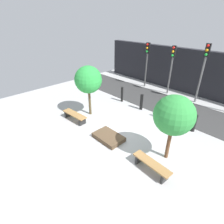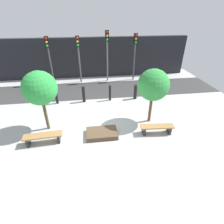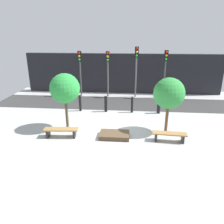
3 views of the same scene
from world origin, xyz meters
TOP-DOWN VIEW (x-y plane):
  - ground_plane at (0.00, 0.00)m, footprint 18.00×18.00m
  - road_strip at (0.00, 4.91)m, footprint 18.00×3.10m
  - building_facade at (0.00, 8.10)m, footprint 16.20×0.50m
  - bench_left at (-2.62, -0.74)m, footprint 1.70×0.56m
  - bench_right at (2.62, -0.74)m, footprint 1.63×0.51m
  - planter_bed at (0.00, -0.54)m, footprint 1.46×0.96m
  - tree_behind_left_bench at (-2.62, 0.38)m, footprint 1.54×1.54m
  - tree_behind_right_bench at (2.62, 0.38)m, footprint 1.55×1.55m
  - bollard_far_left at (-2.54, 3.11)m, footprint 0.16×0.16m
  - bollard_left at (-0.85, 3.11)m, footprint 0.19×0.19m
  - bollard_center at (0.85, 3.11)m, footprint 0.15×0.15m
  - bollard_right at (2.54, 3.11)m, footprint 0.21×0.21m
  - traffic_light_west at (-3.29, 6.74)m, footprint 0.28×0.27m
  - traffic_light_mid_west at (-1.10, 6.74)m, footprint 0.28×0.27m
  - traffic_light_mid_east at (1.10, 6.74)m, footprint 0.28×0.27m
  - traffic_light_east at (3.29, 6.74)m, footprint 0.28×0.27m

SIDE VIEW (x-z plane):
  - ground_plane at x=0.00m, z-range 0.00..0.00m
  - road_strip at x=0.00m, z-range 0.00..0.01m
  - planter_bed at x=0.00m, z-range 0.00..0.22m
  - bench_right at x=2.62m, z-range 0.09..0.52m
  - bench_left at x=-2.62m, z-range 0.10..0.53m
  - bollard_right at x=2.54m, z-range 0.00..0.96m
  - bollard_center at x=0.85m, z-range 0.00..1.01m
  - bollard_left at x=-0.85m, z-range 0.00..1.02m
  - bollard_far_left at x=-2.54m, z-range 0.00..1.06m
  - building_facade at x=0.00m, z-range 0.00..3.25m
  - tree_behind_right_bench at x=2.62m, z-range 0.63..3.46m
  - tree_behind_left_bench at x=-2.62m, z-range 0.70..3.66m
  - traffic_light_mid_west at x=-1.10m, z-range 0.68..4.22m
  - traffic_light_west at x=-3.29m, z-range 0.68..4.22m
  - traffic_light_east at x=3.29m, z-range 0.70..4.34m
  - traffic_light_mid_east at x=1.10m, z-range 0.73..4.61m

